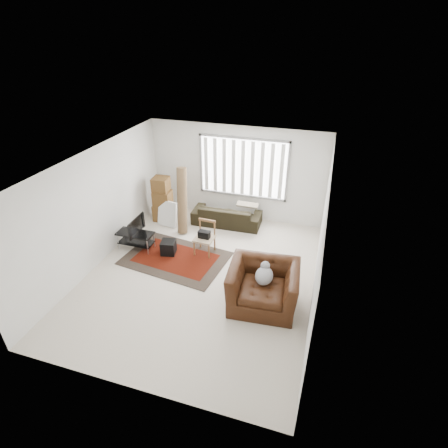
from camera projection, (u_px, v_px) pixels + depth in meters
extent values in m
plane|color=beige|center=(201.00, 275.00, 8.01)|extent=(6.00, 6.00, 0.00)
cube|color=white|center=(196.00, 163.00, 6.66)|extent=(5.00, 6.00, 0.02)
cube|color=white|center=(236.00, 173.00, 9.82)|extent=(5.00, 0.02, 2.70)
cube|color=white|center=(122.00, 327.00, 4.85)|extent=(5.00, 0.02, 2.70)
cube|color=white|center=(96.00, 208.00, 7.97)|extent=(0.02, 6.00, 2.70)
cube|color=white|center=(321.00, 243.00, 6.70)|extent=(0.02, 6.00, 2.70)
cube|color=white|center=(243.00, 168.00, 9.65)|extent=(2.40, 0.01, 1.60)
cube|color=gray|center=(243.00, 168.00, 9.63)|extent=(2.52, 0.06, 1.72)
cube|color=white|center=(243.00, 168.00, 9.60)|extent=(2.40, 0.02, 1.55)
cube|color=black|center=(176.00, 258.00, 8.57)|extent=(2.61, 1.91, 0.02)
cube|color=#4F1207|center=(176.00, 258.00, 8.56)|extent=(2.05, 1.35, 0.00)
cube|color=black|center=(135.00, 233.00, 8.75)|extent=(0.92, 0.41, 0.04)
cube|color=black|center=(136.00, 242.00, 8.88)|extent=(0.88, 0.39, 0.03)
cylinder|color=#B2B2B7|center=(118.00, 242.00, 8.82)|extent=(0.03, 0.03, 0.46)
cylinder|color=#B2B2B7|center=(148.00, 247.00, 8.61)|extent=(0.03, 0.03, 0.46)
cylinder|color=#B2B2B7|center=(125.00, 235.00, 9.11)|extent=(0.03, 0.03, 0.46)
cylinder|color=#B2B2B7|center=(154.00, 240.00, 8.89)|extent=(0.03, 0.03, 0.46)
imported|color=black|center=(134.00, 225.00, 8.63)|extent=(0.10, 0.75, 0.43)
cube|color=black|center=(168.00, 247.00, 8.66)|extent=(0.41, 0.41, 0.34)
cube|color=brown|center=(164.00, 212.00, 10.18)|extent=(0.56, 0.52, 0.48)
cube|color=brown|center=(163.00, 198.00, 9.92)|extent=(0.51, 0.46, 0.43)
cube|color=brown|center=(161.00, 184.00, 9.77)|extent=(0.46, 0.46, 0.38)
cube|color=silver|center=(167.00, 214.00, 9.82)|extent=(0.60, 0.33, 0.73)
cylinder|color=brown|center=(182.00, 201.00, 9.30)|extent=(0.36, 0.62, 1.81)
imported|color=black|center=(227.00, 212.00, 9.88)|extent=(1.96, 0.90, 0.74)
cube|color=tan|center=(204.00, 239.00, 8.57)|extent=(0.48, 0.48, 0.05)
cylinder|color=brown|center=(194.00, 248.00, 8.57)|extent=(0.04, 0.04, 0.43)
cylinder|color=brown|center=(209.00, 251.00, 8.46)|extent=(0.04, 0.04, 0.43)
cylinder|color=brown|center=(200.00, 240.00, 8.89)|extent=(0.04, 0.04, 0.43)
cylinder|color=brown|center=(215.00, 243.00, 8.77)|extent=(0.04, 0.04, 0.43)
cube|color=brown|center=(207.00, 220.00, 8.53)|extent=(0.44, 0.06, 0.06)
cube|color=brown|center=(200.00, 226.00, 8.68)|extent=(0.04, 0.04, 0.43)
cube|color=brown|center=(215.00, 228.00, 8.57)|extent=(0.04, 0.04, 0.43)
cube|color=black|center=(204.00, 234.00, 8.51)|extent=(0.29, 0.18, 0.18)
imported|color=#371A0B|center=(263.00, 284.00, 6.96)|extent=(1.47, 1.30, 1.02)
ellipsoid|color=#59595B|center=(264.00, 278.00, 6.88)|extent=(0.31, 0.39, 0.25)
sphere|color=#59595B|center=(265.00, 266.00, 6.96)|extent=(0.19, 0.19, 0.19)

